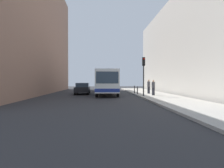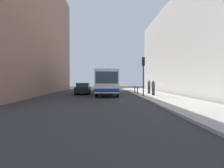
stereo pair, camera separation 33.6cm
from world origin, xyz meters
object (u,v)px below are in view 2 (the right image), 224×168
object	(u,v)px
car_beside_bus	(83,88)
traffic_light	(143,69)
bollard_mid	(135,89)
bus	(108,81)
bollard_near	(138,90)
pedestrian_mid_sidewalk	(149,87)
pedestrian_near_signal	(153,88)
car_behind_bus	(105,86)

from	to	relation	value
car_beside_bus	traffic_light	distance (m)	9.31
traffic_light	bollard_mid	bearing A→B (deg)	91.05
bus	traffic_light	bearing A→B (deg)	130.13
car_beside_bus	bollard_near	size ratio (longest dim) A/B	4.67
bus	traffic_light	world-z (taller)	traffic_light
pedestrian_mid_sidewalk	car_beside_bus	bearing A→B (deg)	64.06
traffic_light	pedestrian_near_signal	bearing A→B (deg)	41.85
pedestrian_near_signal	pedestrian_mid_sidewalk	distance (m)	3.15
car_behind_bus	bus	bearing A→B (deg)	95.23
traffic_light	pedestrian_near_signal	size ratio (longest dim) A/B	2.40
car_behind_bus	bollard_near	world-z (taller)	car_behind_bus
pedestrian_mid_sidewalk	bollard_near	bearing A→B (deg)	108.50
car_beside_bus	car_behind_bus	distance (m)	8.78
pedestrian_mid_sidewalk	traffic_light	bearing A→B (deg)	143.93
car_beside_bus	pedestrian_mid_sidewalk	bearing A→B (deg)	169.38
traffic_light	pedestrian_mid_sidewalk	size ratio (longest dim) A/B	2.34
car_behind_bus	pedestrian_near_signal	size ratio (longest dim) A/B	2.63
bus	bollard_near	distance (m)	4.02
car_behind_bus	traffic_light	world-z (taller)	traffic_light
bollard_mid	bollard_near	bearing A→B (deg)	-90.00
bus	traffic_light	size ratio (longest dim) A/B	2.71
bollard_near	pedestrian_near_signal	distance (m)	2.49
car_behind_bus	bollard_near	size ratio (longest dim) A/B	4.73
bollard_mid	bus	bearing A→B (deg)	-167.89
bus	bollard_mid	xyz separation A→B (m)	(3.58, 0.77, -1.10)
traffic_light	pedestrian_near_signal	xyz separation A→B (m)	(1.35, 1.21, -2.00)
car_beside_bus	car_behind_bus	world-z (taller)	same
pedestrian_near_signal	bus	bearing A→B (deg)	52.79
car_behind_bus	pedestrian_near_signal	world-z (taller)	pedestrian_near_signal
car_beside_bus	pedestrian_near_signal	bearing A→B (deg)	150.09
bollard_mid	pedestrian_near_signal	distance (m)	4.48
bus	car_beside_bus	bearing A→B (deg)	-16.73
car_beside_bus	car_behind_bus	xyz separation A→B (m)	(2.96, 8.27, 0.00)
car_behind_bus	pedestrian_mid_sidewalk	world-z (taller)	pedestrian_mid_sidewalk
bus	pedestrian_mid_sidewalk	distance (m)	5.29
bollard_near	pedestrian_near_signal	bearing A→B (deg)	-53.89
car_beside_bus	bollard_mid	size ratio (longest dim) A/B	4.67
bollard_near	bus	bearing A→B (deg)	157.70
bollard_mid	pedestrian_mid_sidewalk	size ratio (longest dim) A/B	0.54
car_beside_bus	car_behind_bus	bearing A→B (deg)	-110.86
car_behind_bus	bollard_near	bearing A→B (deg)	113.08
car_beside_bus	bollard_near	distance (m)	7.33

